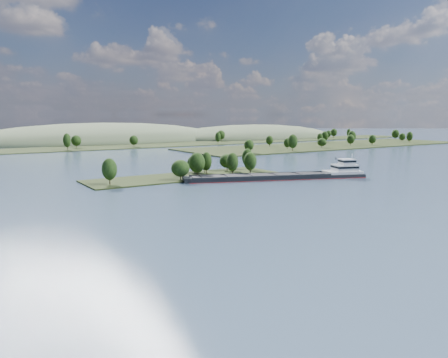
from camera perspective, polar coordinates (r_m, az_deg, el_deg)
ground at (r=171.44m, az=4.27°, el=-2.16°), size 1800.00×1800.00×0.00m
tree_island at (r=222.95m, az=-3.62°, el=1.29°), size 100.00×30.00×13.46m
right_bank at (r=458.81m, az=13.86°, el=4.37°), size 320.00×90.00×15.77m
back_shoreline at (r=429.28m, az=-18.08°, el=3.90°), size 900.00×60.00×15.83m
hill_east at (r=605.35m, az=3.87°, el=5.42°), size 260.00×140.00×36.00m
hill_west at (r=539.96m, az=-15.47°, el=4.77°), size 320.00×160.00×44.00m
cargo_barge at (r=218.31m, az=8.45°, el=0.47°), size 89.60×41.91×12.38m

